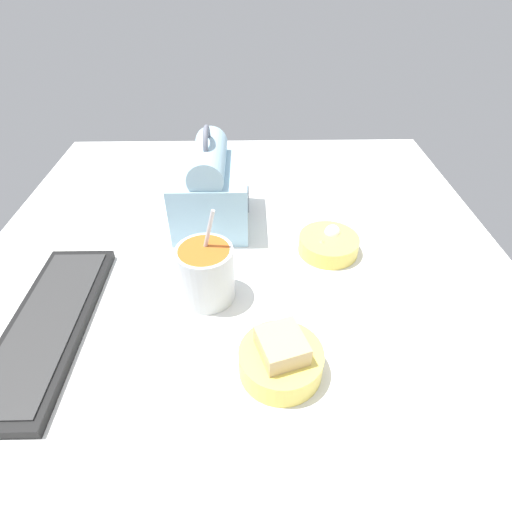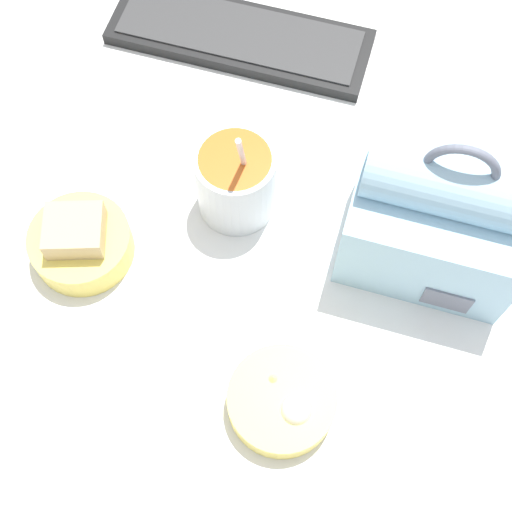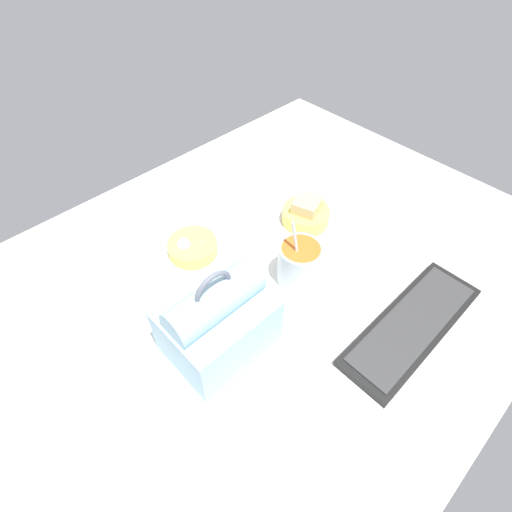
# 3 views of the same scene
# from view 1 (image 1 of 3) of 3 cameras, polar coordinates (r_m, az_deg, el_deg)

# --- Properties ---
(desk_surface) EXTENTS (1.40, 1.10, 0.02)m
(desk_surface) POSITION_cam_1_polar(r_m,az_deg,el_deg) (0.76, -1.73, -5.47)
(desk_surface) COLOR white
(desk_surface) RESTS_ON ground
(keyboard) EXTENTS (0.38, 0.12, 0.02)m
(keyboard) POSITION_cam_1_polar(r_m,az_deg,el_deg) (0.77, -27.56, -8.70)
(keyboard) COLOR black
(keyboard) RESTS_ON desk_surface
(lunch_bag) EXTENTS (0.20, 0.17, 0.23)m
(lunch_bag) POSITION_cam_1_polar(r_m,az_deg,el_deg) (0.90, -6.47, 9.49)
(lunch_bag) COLOR #9EC6DB
(lunch_bag) RESTS_ON desk_surface
(soup_cup) EXTENTS (0.10, 0.10, 0.18)m
(soup_cup) POSITION_cam_1_polar(r_m,az_deg,el_deg) (0.71, -7.15, -2.38)
(soup_cup) COLOR silver
(soup_cup) RESTS_ON desk_surface
(bento_bowl_sandwich) EXTENTS (0.13, 0.13, 0.08)m
(bento_bowl_sandwich) POSITION_cam_1_polar(r_m,az_deg,el_deg) (0.62, 3.58, -14.44)
(bento_bowl_sandwich) COLOR #EFD65B
(bento_bowl_sandwich) RESTS_ON desk_surface
(bento_bowl_snacks) EXTENTS (0.12, 0.12, 0.05)m
(bento_bowl_snacks) POSITION_cam_1_polar(r_m,az_deg,el_deg) (0.85, 10.28, 1.73)
(bento_bowl_snacks) COLOR #EFD65B
(bento_bowl_snacks) RESTS_ON desk_surface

